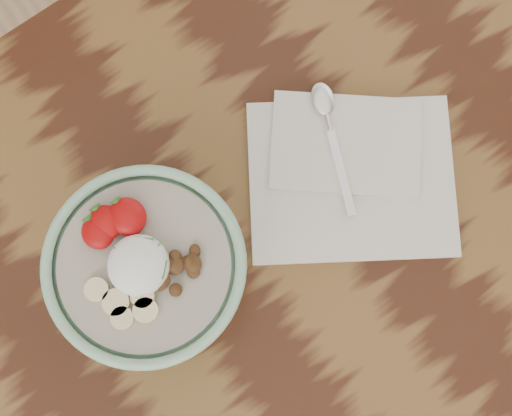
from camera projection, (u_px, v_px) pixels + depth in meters
The scene contains 4 objects.
table at pixel (235, 312), 93.01cm from camera, with size 160.00×90.00×75.00cm.
breakfast_bowl at pixel (149, 269), 77.47cm from camera, with size 21.33×21.33×14.48cm.
napkin at pixel (350, 172), 86.28cm from camera, with size 31.66×30.30×1.52cm.
spoon at pixel (327, 117), 86.24cm from camera, with size 8.33×16.30×0.88cm.
Camera 1 is at (0.07, -4.65, 159.63)cm, focal length 50.00 mm.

